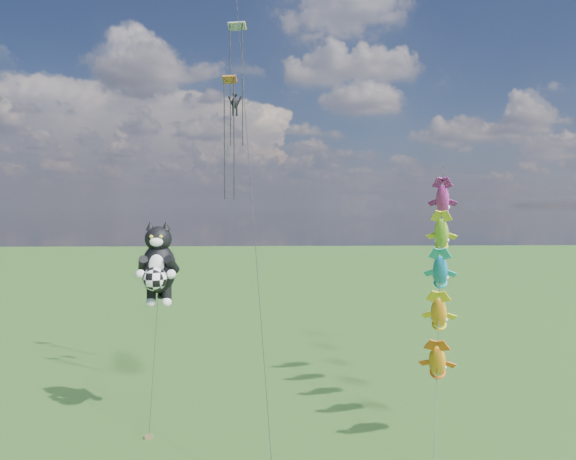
{
  "coord_description": "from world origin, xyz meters",
  "views": [
    {
      "loc": [
        7.92,
        -24.16,
        12.53
      ],
      "look_at": [
        9.3,
        12.95,
        10.92
      ],
      "focal_mm": 35.0,
      "sensor_mm": 36.0,
      "label": 1
    }
  ],
  "objects": [
    {
      "name": "fish_windsock_rig",
      "position": [
        18.22,
        8.69,
        8.63
      ],
      "size": [
        5.27,
        15.15,
        15.35
      ],
      "rotation": [
        0.0,
        0.0,
        -0.0
      ],
      "color": "brown",
      "rests_on": "ground"
    },
    {
      "name": "parafoil_rig",
      "position": [
        5.89,
        12.45,
        19.26
      ],
      "size": [
        3.31,
        17.31,
        26.73
      ],
      "rotation": [
        0.0,
        0.0,
        0.23
      ],
      "color": "brown",
      "rests_on": "ground"
    },
    {
      "name": "cat_kite_rig",
      "position": [
        1.59,
        8.47,
        9.13
      ],
      "size": [
        2.29,
        3.99,
        11.66
      ],
      "rotation": [
        0.0,
        0.0,
        -0.02
      ],
      "color": "brown",
      "rests_on": "ground"
    }
  ]
}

